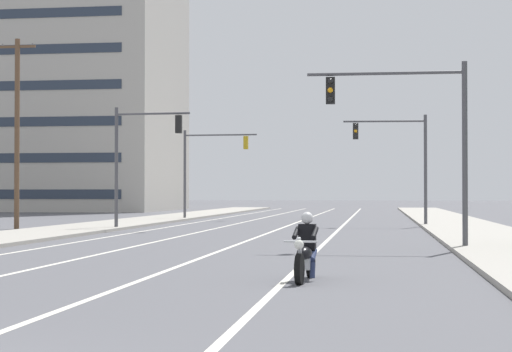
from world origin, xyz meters
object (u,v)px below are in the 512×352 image
traffic_signal_near_right (418,125)px  traffic_signal_mid_left (206,160)px  traffic_signal_mid_right (402,153)px  apartment_building_far_left_block (42,63)px  utility_pole_left_near (17,130)px  motorcycle_with_rider (306,253)px  traffic_signal_near_left (137,150)px

traffic_signal_near_right → traffic_signal_mid_left: same height
traffic_signal_mid_right → traffic_signal_mid_left: size_ratio=1.00×
traffic_signal_mid_right → apartment_building_far_left_block: apartment_building_far_left_block is taller
traffic_signal_near_right → utility_pole_left_near: (-19.72, 13.44, 0.97)m
motorcycle_with_rider → traffic_signal_near_right: size_ratio=0.35×
traffic_signal_near_left → apartment_building_far_left_block: bearing=116.9°
traffic_signal_near_right → utility_pole_left_near: bearing=145.7°
apartment_building_far_left_block → traffic_signal_near_right: bearing=-58.3°
traffic_signal_near_right → traffic_signal_mid_right: (0.01, 19.77, -0.04)m
motorcycle_with_rider → utility_pole_left_near: (-16.87, 24.24, 4.51)m
traffic_signal_near_right → traffic_signal_near_left: 19.00m
apartment_building_far_left_block → utility_pole_left_near: bearing=-69.7°
traffic_signal_near_right → traffic_signal_mid_left: 32.64m
traffic_signal_mid_right → apartment_building_far_left_block: (-36.77, 39.75, 11.65)m
traffic_signal_near_left → utility_pole_left_near: size_ratio=0.63×
motorcycle_with_rider → traffic_signal_near_left: (-10.52, 24.30, 3.45)m
traffic_signal_near_left → utility_pole_left_near: bearing=-179.5°
traffic_signal_near_left → traffic_signal_mid_left: same height
traffic_signal_near_right → traffic_signal_near_left: bearing=134.7°
traffic_signal_mid_right → traffic_signal_mid_left: 16.56m
motorcycle_with_rider → traffic_signal_mid_right: size_ratio=0.35×
utility_pole_left_near → motorcycle_with_rider: bearing=-55.2°
utility_pole_left_near → traffic_signal_mid_right: bearing=17.8°
motorcycle_with_rider → apartment_building_far_left_block: (-33.91, 70.32, 15.14)m
traffic_signal_near_right → apartment_building_far_left_block: (-36.76, 59.52, 11.61)m
traffic_signal_mid_right → traffic_signal_mid_left: bearing=142.3°
traffic_signal_mid_left → motorcycle_with_rider: bearing=-75.9°
traffic_signal_mid_right → traffic_signal_near_left: bearing=-154.9°
apartment_building_far_left_block → motorcycle_with_rider: bearing=-64.3°
traffic_signal_near_right → apartment_building_far_left_block: apartment_building_far_left_block is taller
utility_pole_left_near → apartment_building_far_left_block: 50.27m
traffic_signal_mid_right → apartment_building_far_left_block: size_ratio=0.20×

